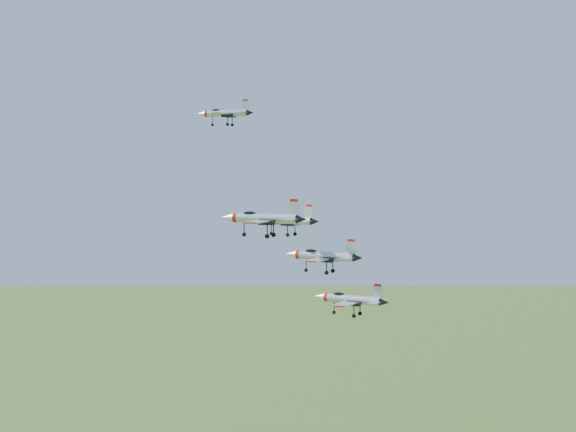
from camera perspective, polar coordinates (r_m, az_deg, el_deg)
The scene contains 5 objects.
jet_lead at distance 154.51m, azimuth -4.54°, elevation 7.30°, with size 11.82×9.93×3.17m.
jet_left_high at distance 132.44m, azimuth -0.21°, elevation -0.28°, with size 12.71×10.43×3.41m.
jet_right_high at distance 114.12m, azimuth -1.84°, elevation -0.15°, with size 13.20×11.07×3.54m.
jet_left_low at distance 130.19m, azimuth 2.47°, elevation -2.83°, with size 13.75×11.39×3.67m.
jet_right_low at distance 117.29m, azimuth 4.43°, elevation -5.90°, with size 11.90×9.82×3.18m.
Camera 1 is at (67.25, -111.75, 151.69)m, focal length 50.00 mm.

